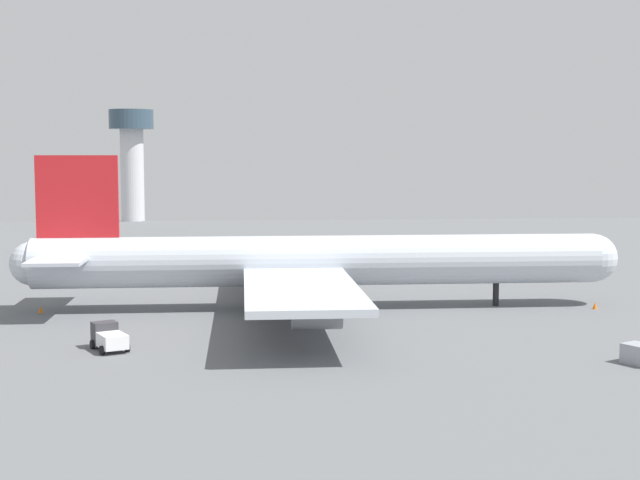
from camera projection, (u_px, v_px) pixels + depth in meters
ground_plane at (320, 308)px, 102.14m from camera, size 275.50×275.50×0.00m
cargo_airplane at (315, 261)px, 101.58m from camera, size 68.88×59.17×17.33m
fuel_truck at (123, 263)px, 135.10m from camera, size 2.50×3.77×2.60m
maintenance_van at (109, 337)px, 80.30m from camera, size 3.89×5.02×2.34m
baggage_tug at (555, 269)px, 127.79m from camera, size 4.50×4.51×2.31m
safety_cone_nose at (595, 305)px, 101.73m from camera, size 0.55×0.55×0.78m
safety_cone_tail at (41, 309)px, 99.15m from camera, size 0.54×0.54×0.78m
control_tower at (132, 151)px, 234.72m from camera, size 11.50×11.50×28.97m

